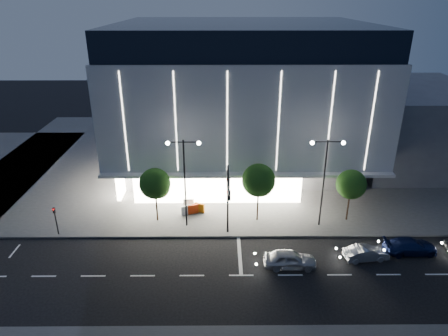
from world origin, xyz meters
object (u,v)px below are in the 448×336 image
(barrier_c, at_px, (199,208))
(car_third, at_px, (410,246))
(ped_signal_far, at_px, (56,218))
(car_second, at_px, (366,253))
(barrier_d, at_px, (189,203))
(tree_right, at_px, (351,186))
(car_lead, at_px, (290,259))
(street_lamp_west, at_px, (184,171))
(tree_left, at_px, (155,185))
(tree_mid, at_px, (259,182))
(traffic_mast, at_px, (228,193))
(barrier_b, at_px, (186,210))
(street_lamp_east, at_px, (325,171))
(barrier_a, at_px, (193,209))

(barrier_c, bearing_deg, car_third, 1.64)
(ped_signal_far, distance_m, car_third, 32.15)
(car_second, height_order, barrier_d, car_second)
(ped_signal_far, bearing_deg, tree_right, 5.14)
(barrier_d, bearing_deg, car_lead, -48.44)
(street_lamp_west, distance_m, barrier_d, 6.38)
(ped_signal_far, xyz_separation_m, car_lead, (21.10, -4.87, -1.14))
(tree_left, height_order, barrier_d, tree_left)
(car_third, height_order, barrier_d, car_third)
(tree_mid, bearing_deg, car_second, -36.41)
(traffic_mast, height_order, barrier_b, traffic_mast)
(traffic_mast, bearing_deg, car_lead, -36.08)
(barrier_c, bearing_deg, traffic_mast, -39.22)
(traffic_mast, relative_size, tree_right, 1.28)
(street_lamp_west, height_order, tree_right, street_lamp_west)
(ped_signal_far, distance_m, tree_right, 28.21)
(car_third, bearing_deg, traffic_mast, 81.39)
(tree_left, relative_size, barrier_c, 5.20)
(car_second, bearing_deg, barrier_b, 56.96)
(traffic_mast, bearing_deg, ped_signal_far, 175.85)
(car_second, relative_size, barrier_d, 3.46)
(ped_signal_far, xyz_separation_m, car_third, (31.99, -2.96, -1.22))
(ped_signal_far, relative_size, car_lead, 0.68)
(street_lamp_east, xyz_separation_m, barrier_b, (-13.19, 2.13, -5.31))
(street_lamp_east, bearing_deg, tree_right, 18.63)
(street_lamp_east, height_order, tree_left, street_lamp_east)
(car_lead, xyz_separation_m, barrier_b, (-9.29, 8.50, -0.10))
(ped_signal_far, distance_m, car_second, 28.07)
(car_lead, bearing_deg, barrier_c, 42.70)
(tree_right, xyz_separation_m, car_second, (-0.26, -6.45, -3.26))
(tree_right, xyz_separation_m, barrier_d, (-16.09, 2.52, -3.23))
(barrier_b, bearing_deg, street_lamp_west, -104.99)
(barrier_a, bearing_deg, tree_left, -179.28)
(barrier_d, bearing_deg, barrier_c, -38.90)
(car_third, distance_m, barrier_c, 20.15)
(barrier_c, bearing_deg, tree_mid, 7.06)
(tree_left, relative_size, barrier_d, 5.20)
(traffic_mast, height_order, street_lamp_west, street_lamp_west)
(traffic_mast, distance_m, car_third, 16.67)
(traffic_mast, bearing_deg, barrier_b, 131.19)
(traffic_mast, height_order, barrier_a, traffic_mast)
(car_lead, relative_size, barrier_c, 3.99)
(car_second, bearing_deg, street_lamp_west, 63.30)
(tree_left, distance_m, barrier_d, 5.13)
(tree_left, bearing_deg, barrier_b, 21.66)
(car_lead, bearing_deg, tree_right, -41.98)
(traffic_mast, height_order, barrier_d, traffic_mast)
(street_lamp_west, height_order, barrier_c, street_lamp_west)
(tree_left, xyz_separation_m, barrier_c, (4.10, 1.60, -3.38))
(car_lead, height_order, car_third, car_lead)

